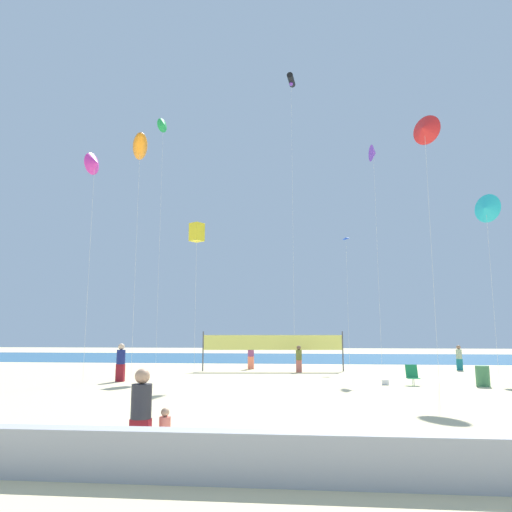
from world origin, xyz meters
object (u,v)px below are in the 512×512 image
at_px(beachgoer_sage_shirt, 459,357).
at_px(kite_black_tube, 291,81).
at_px(kite_orange_inflatable, 140,147).
at_px(kite_violet_delta, 373,154).
at_px(kite_magenta_delta, 95,164).
at_px(kite_yellow_box, 197,232).
at_px(folding_beach_chair, 412,375).
at_px(beach_handbag, 385,382).
at_px(trash_barrel, 483,376).
at_px(kite_green_delta, 163,126).
at_px(mother_figure, 141,411).
at_px(kite_cyan_delta, 486,208).
at_px(volleyball_net, 273,344).
at_px(kite_blue_diamond, 346,241).
at_px(beachgoer_navy_shirt, 121,361).
at_px(kite_red_delta, 424,129).
at_px(beachgoer_plum_shirt, 251,354).
at_px(toddler_figure, 165,432).
at_px(beachgoer_olive_shirt, 299,358).

relative_size(beachgoer_sage_shirt, kite_black_tube, 0.07).
relative_size(beachgoer_sage_shirt, kite_orange_inflatable, 0.11).
xyz_separation_m(kite_black_tube, kite_violet_delta, (5.65, -2.82, -7.20)).
distance_m(kite_magenta_delta, kite_yellow_box, 6.72).
relative_size(folding_beach_chair, beach_handbag, 3.07).
bearing_deg(beach_handbag, trash_barrel, -2.80).
distance_m(beachgoer_sage_shirt, kite_green_delta, 26.41).
xyz_separation_m(kite_yellow_box, kite_orange_inflatable, (-3.37, -0.58, 5.11)).
height_order(mother_figure, kite_cyan_delta, kite_cyan_delta).
xyz_separation_m(kite_yellow_box, kite_black_tube, (5.31, 8.35, 13.64)).
bearing_deg(volleyball_net, kite_blue_diamond, 34.92).
bearing_deg(beachgoer_navy_shirt, mother_figure, 122.23).
distance_m(beachgoer_sage_shirt, kite_violet_delta, 14.44).
xyz_separation_m(kite_red_delta, kite_orange_inflatable, (-15.61, 2.63, 0.78)).
xyz_separation_m(kite_black_tube, kite_green_delta, (-9.71, -1.27, -3.80)).
xyz_separation_m(beachgoer_plum_shirt, kite_black_tube, (2.74, 3.29, 20.73)).
bearing_deg(kite_magenta_delta, beachgoer_plum_shirt, 53.60).
distance_m(beachgoer_sage_shirt, kite_black_tube, 23.48).
bearing_deg(kite_blue_diamond, beachgoer_sage_shirt, -12.27).
height_order(kite_blue_diamond, kite_green_delta, kite_green_delta).
xyz_separation_m(folding_beach_chair, kite_red_delta, (1.39, 0.99, 11.89)).
relative_size(volleyball_net, kite_green_delta, 0.47).
distance_m(beachgoer_plum_shirt, kite_black_tube, 21.17).
relative_size(mother_figure, volleyball_net, 0.19).
xyz_separation_m(mother_figure, kite_black_tube, (2.09, 26.46, 20.81)).
relative_size(toddler_figure, kite_magenta_delta, 0.08).
bearing_deg(volleyball_net, mother_figure, -92.39).
xyz_separation_m(kite_cyan_delta, kite_blue_diamond, (-7.64, 5.14, -0.83)).
xyz_separation_m(beachgoer_sage_shirt, kite_yellow_box, (-15.70, -5.32, 7.20)).
bearing_deg(mother_figure, kite_black_tube, 103.09).
height_order(beachgoer_sage_shirt, beach_handbag, beachgoer_sage_shirt).
distance_m(beachgoer_plum_shirt, kite_yellow_box, 9.08).
height_order(kite_magenta_delta, kite_orange_inflatable, kite_orange_inflatable).
bearing_deg(kite_magenta_delta, kite_black_tube, 52.68).
distance_m(beachgoer_sage_shirt, kite_cyan_delta, 9.42).
xyz_separation_m(trash_barrel, beach_handbag, (-4.12, 0.20, -0.32)).
distance_m(trash_barrel, kite_red_delta, 12.08).
height_order(folding_beach_chair, kite_orange_inflatable, kite_orange_inflatable).
bearing_deg(kite_yellow_box, kite_violet_delta, 26.78).
distance_m(kite_cyan_delta, kite_red_delta, 7.16).
height_order(toddler_figure, kite_magenta_delta, kite_magenta_delta).
distance_m(kite_cyan_delta, kite_black_tube, 17.98).
xyz_separation_m(mother_figure, beachgoer_olive_shirt, (2.49, 20.79, -0.03)).
bearing_deg(folding_beach_chair, beachgoer_olive_shirt, 168.10).
height_order(mother_figure, beachgoer_sage_shirt, mother_figure).
height_order(mother_figure, kite_orange_inflatable, kite_orange_inflatable).
relative_size(beachgoer_olive_shirt, trash_barrel, 1.78).
height_order(kite_yellow_box, kite_green_delta, kite_green_delta).
height_order(beachgoer_plum_shirt, kite_red_delta, kite_red_delta).
bearing_deg(kite_black_tube, trash_barrel, -56.34).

